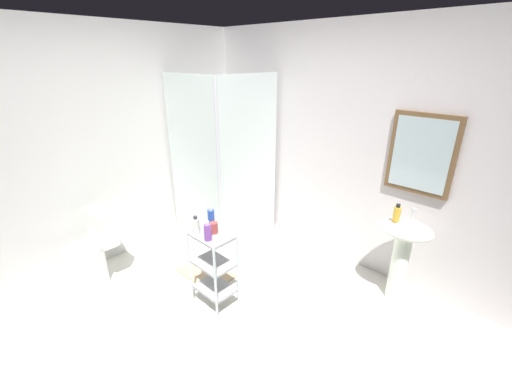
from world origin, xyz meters
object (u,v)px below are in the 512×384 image
storage_cart (214,265)px  rinse_cup (214,228)px  conditioner_bottle_purple (208,232)px  hand_soap_bottle (397,214)px  pedestal_sink (403,246)px  toilet (90,255)px  shampoo_bottle_blue (211,219)px  lotion_bottle_white (196,225)px  bath_mat (205,272)px  shower_stall (224,202)px

storage_cart → rinse_cup: (-0.02, 0.04, 0.35)m
storage_cart → conditioner_bottle_purple: bearing=-60.5°
storage_cart → hand_soap_bottle: (1.08, 1.21, 0.45)m
pedestal_sink → toilet: size_ratio=1.07×
shampoo_bottle_blue → rinse_cup: (0.07, -0.03, -0.05)m
storage_cart → hand_soap_bottle: hand_soap_bottle is taller
storage_cart → lotion_bottle_white: 0.40m
shampoo_bottle_blue → conditioner_bottle_purple: size_ratio=1.25×
pedestal_sink → bath_mat: 2.00m
storage_cart → shampoo_bottle_blue: bearing=141.1°
hand_soap_bottle → toilet: bearing=-140.5°
hand_soap_bottle → shampoo_bottle_blue: size_ratio=0.76×
toilet → hand_soap_bottle: (2.24, 1.85, 0.57)m
lotion_bottle_white → shampoo_bottle_blue: 0.15m
toilet → storage_cart: (1.16, 0.64, 0.12)m
shower_stall → shampoo_bottle_blue: (0.81, -0.85, 0.37)m
lotion_bottle_white → conditioner_bottle_purple: 0.17m
hand_soap_bottle → shampoo_bottle_blue: hand_soap_bottle is taller
hand_soap_bottle → shampoo_bottle_blue: bearing=-136.0°
toilet → bath_mat: 1.16m
shampoo_bottle_blue → hand_soap_bottle: bearing=44.0°
pedestal_sink → shampoo_bottle_blue: size_ratio=3.76×
lotion_bottle_white → hand_soap_bottle: bearing=46.3°
pedestal_sink → bath_mat: size_ratio=1.35×
shampoo_bottle_blue → lotion_bottle_white: bearing=-106.9°
shower_stall → shampoo_bottle_blue: shower_stall is taller
toilet → bath_mat: size_ratio=1.27×
hand_soap_bottle → bath_mat: (-1.53, -0.98, -0.87)m
hand_soap_bottle → lotion_bottle_white: (-1.22, -1.27, -0.07)m
hand_soap_bottle → bath_mat: bearing=-147.5°
shower_stall → lotion_bottle_white: shower_stall is taller
shower_stall → shampoo_bottle_blue: bearing=-46.2°
lotion_bottle_white → conditioner_bottle_purple: size_ratio=0.91×
lotion_bottle_white → bath_mat: 0.91m
pedestal_sink → toilet: 3.01m
shampoo_bottle_blue → rinse_cup: bearing=-24.8°
shower_stall → toilet: shower_stall is taller
shower_stall → conditioner_bottle_purple: 1.41m
rinse_cup → hand_soap_bottle: bearing=46.7°
shampoo_bottle_blue → rinse_cup: shampoo_bottle_blue is taller
lotion_bottle_white → bath_mat: bearing=137.4°
hand_soap_bottle → lotion_bottle_white: size_ratio=1.05×
hand_soap_bottle → conditioner_bottle_purple: bearing=-129.3°
shower_stall → conditioner_bottle_purple: (0.94, -0.99, 0.35)m
toilet → lotion_bottle_white: 1.28m
pedestal_sink → hand_soap_bottle: (-0.09, -0.04, 0.30)m
conditioner_bottle_purple → pedestal_sink: bearing=49.2°
toilet → bath_mat: (0.71, 0.87, -0.31)m
shower_stall → bath_mat: 0.95m
pedestal_sink → bath_mat: (-1.62, -1.01, -0.57)m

